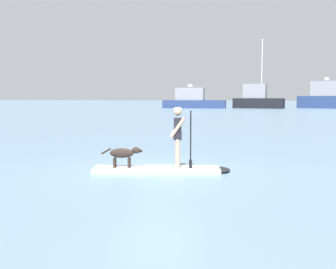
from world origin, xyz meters
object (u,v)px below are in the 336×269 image
at_px(moored_boat_center, 257,99).
at_px(moored_boat_outer, 330,98).
at_px(moored_boat_starboard, 193,101).
at_px(person_paddler, 178,133).
at_px(dog, 124,154).
at_px(paddleboard, 165,169).

relative_size(moored_boat_center, moored_boat_outer, 1.05).
bearing_deg(moored_boat_center, moored_boat_starboard, -168.36).
height_order(person_paddler, moored_boat_center, moored_boat_center).
bearing_deg(moored_boat_center, dog, -88.25).
height_order(person_paddler, moored_boat_outer, moored_boat_outer).
height_order(paddleboard, moored_boat_outer, moored_boat_outer).
distance_m(paddleboard, dog, 1.19).
xyz_separation_m(person_paddler, dog, (-1.40, -0.42, -0.56)).
bearing_deg(moored_boat_outer, moored_boat_center, -163.13).
xyz_separation_m(moored_boat_starboard, moored_boat_center, (11.10, 2.29, 0.27)).
bearing_deg(moored_boat_outer, dog, -99.01).
distance_m(paddleboard, moored_boat_outer, 64.51).
bearing_deg(moored_boat_outer, paddleboard, -98.12).
bearing_deg(moored_boat_starboard, paddleboard, -76.40).
height_order(moored_boat_center, moored_boat_outer, moored_boat_center).
distance_m(dog, moored_boat_outer, 64.98).
height_order(dog, moored_boat_starboard, moored_boat_starboard).
distance_m(moored_boat_center, moored_boat_outer, 12.57).
height_order(moored_boat_starboard, moored_boat_outer, moored_boat_outer).
xyz_separation_m(person_paddler, moored_boat_outer, (8.77, 63.74, 0.74)).
xyz_separation_m(paddleboard, dog, (-1.06, -0.32, 0.42)).
distance_m(moored_boat_starboard, moored_boat_center, 11.33).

